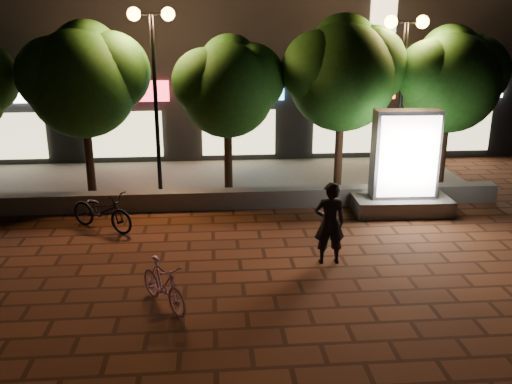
{
  "coord_description": "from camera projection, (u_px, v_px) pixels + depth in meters",
  "views": [
    {
      "loc": [
        0.01,
        -10.21,
        4.91
      ],
      "look_at": [
        0.99,
        1.5,
        1.21
      ],
      "focal_mm": 38.27,
      "sensor_mm": 36.0,
      "label": 1
    }
  ],
  "objects": [
    {
      "name": "ground",
      "position": [
        214.0,
        271.0,
        11.18
      ],
      "size": [
        80.0,
        80.0,
        0.0
      ],
      "primitive_type": "plane",
      "color": "#5A2E1C",
      "rests_on": "ground"
    },
    {
      "name": "retaining_wall",
      "position": [
        212.0,
        199.0,
        14.91
      ],
      "size": [
        16.0,
        0.45,
        0.5
      ],
      "primitive_type": "cube",
      "color": "slate",
      "rests_on": "ground"
    },
    {
      "name": "sidewalk",
      "position": [
        212.0,
        181.0,
        17.34
      ],
      "size": [
        16.0,
        5.0,
        0.08
      ],
      "primitive_type": "cube",
      "color": "slate",
      "rests_on": "ground"
    },
    {
      "name": "building_block",
      "position": [
        208.0,
        18.0,
        22.03
      ],
      "size": [
        28.0,
        8.12,
        11.3
      ],
      "color": "black",
      "rests_on": "ground"
    },
    {
      "name": "tree_left",
      "position": [
        84.0,
        76.0,
        15.06
      ],
      "size": [
        3.6,
        3.0,
        4.89
      ],
      "color": "#311D13",
      "rests_on": "sidewalk"
    },
    {
      "name": "tree_mid",
      "position": [
        229.0,
        83.0,
        15.45
      ],
      "size": [
        3.24,
        2.7,
        4.5
      ],
      "color": "#311D13",
      "rests_on": "sidewalk"
    },
    {
      "name": "tree_right",
      "position": [
        344.0,
        70.0,
        15.61
      ],
      "size": [
        3.72,
        3.1,
        5.07
      ],
      "color": "#311D13",
      "rests_on": "sidewalk"
    },
    {
      "name": "tree_far_right",
      "position": [
        451.0,
        76.0,
        15.92
      ],
      "size": [
        3.48,
        2.9,
        4.76
      ],
      "color": "#311D13",
      "rests_on": "sidewalk"
    },
    {
      "name": "street_lamp_left",
      "position": [
        153.0,
        55.0,
        14.79
      ],
      "size": [
        1.26,
        0.36,
        5.18
      ],
      "color": "black",
      "rests_on": "sidewalk"
    },
    {
      "name": "street_lamp_right",
      "position": [
        404.0,
        58.0,
        15.39
      ],
      "size": [
        1.26,
        0.36,
        4.98
      ],
      "color": "black",
      "rests_on": "sidewalk"
    },
    {
      "name": "ad_kiosk",
      "position": [
        403.0,
        172.0,
        14.34
      ],
      "size": [
        2.57,
        1.35,
        2.75
      ],
      "color": "slate",
      "rests_on": "ground"
    },
    {
      "name": "scooter_pink",
      "position": [
        163.0,
        284.0,
        9.66
      ],
      "size": [
        1.17,
        1.47,
        0.9
      ],
      "primitive_type": "imported",
      "rotation": [
        0.0,
        0.0,
        0.59
      ],
      "color": "#B9799B",
      "rests_on": "ground"
    },
    {
      "name": "rider",
      "position": [
        330.0,
        223.0,
        11.33
      ],
      "size": [
        0.65,
        0.43,
        1.78
      ],
      "primitive_type": "imported",
      "rotation": [
        0.0,
        0.0,
        3.14
      ],
      "color": "black",
      "rests_on": "ground"
    },
    {
      "name": "scooter_parked",
      "position": [
        102.0,
        211.0,
        13.28
      ],
      "size": [
        1.92,
        1.56,
        0.98
      ],
      "primitive_type": "imported",
      "rotation": [
        0.0,
        0.0,
        1.0
      ],
      "color": "black",
      "rests_on": "ground"
    }
  ]
}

